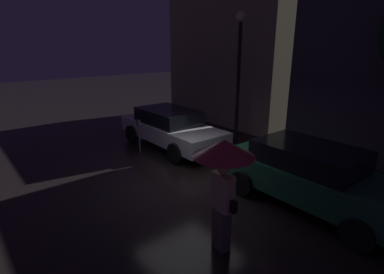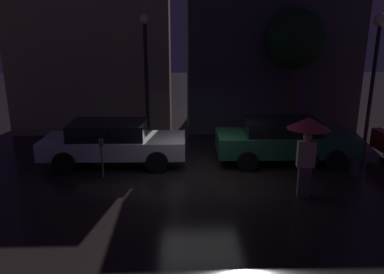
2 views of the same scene
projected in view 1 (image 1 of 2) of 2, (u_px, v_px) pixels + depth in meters
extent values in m
plane|color=black|center=(188.00, 182.00, 8.39)|extent=(60.00, 60.00, 0.00)
cube|color=gray|center=(235.00, 56.00, 14.63)|extent=(6.65, 3.00, 6.34)
cube|color=silver|center=(171.00, 131.00, 11.11)|extent=(4.61, 1.80, 0.56)
cube|color=black|center=(168.00, 116.00, 11.08)|extent=(2.41, 1.56, 0.51)
cylinder|color=black|center=(215.00, 143.00, 10.67)|extent=(0.68, 0.22, 0.68)
cylinder|color=black|center=(176.00, 153.00, 9.61)|extent=(0.68, 0.22, 0.68)
cylinder|color=black|center=(168.00, 127.00, 12.77)|extent=(0.68, 0.22, 0.68)
cylinder|color=black|center=(132.00, 134.00, 11.71)|extent=(0.68, 0.22, 0.68)
cube|color=#1E5638|center=(313.00, 180.00, 6.97)|extent=(4.53, 1.77, 0.66)
cube|color=black|center=(309.00, 155.00, 6.93)|extent=(2.36, 1.53, 0.48)
cylinder|color=black|center=(357.00, 235.00, 5.52)|extent=(0.65, 0.22, 0.65)
cylinder|color=black|center=(281.00, 167.00, 8.61)|extent=(0.65, 0.22, 0.65)
cylinder|color=black|center=(242.00, 183.00, 7.57)|extent=(0.65, 0.22, 0.65)
cube|color=#66564C|center=(221.00, 229.00, 5.53)|extent=(0.33, 0.24, 0.83)
cube|color=#D1B293|center=(223.00, 192.00, 5.31)|extent=(0.47, 0.26, 0.69)
sphere|color=tan|center=(223.00, 168.00, 5.17)|extent=(0.23, 0.23, 0.23)
cylinder|color=black|center=(223.00, 178.00, 5.23)|extent=(0.02, 0.02, 0.81)
cone|color=#B2333D|center=(224.00, 148.00, 5.06)|extent=(1.08, 1.08, 0.30)
cube|color=black|center=(232.00, 206.00, 5.17)|extent=(0.17, 0.12, 0.22)
cylinder|color=#4C5154|center=(139.00, 140.00, 10.50)|extent=(0.06, 0.06, 0.99)
cube|color=#4C5154|center=(139.00, 123.00, 10.33)|extent=(0.12, 0.10, 0.22)
cylinder|color=black|center=(238.00, 84.00, 11.56)|extent=(0.14, 0.14, 4.48)
sphere|color=#F9EAB7|center=(241.00, 16.00, 10.85)|extent=(0.37, 0.37, 0.37)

